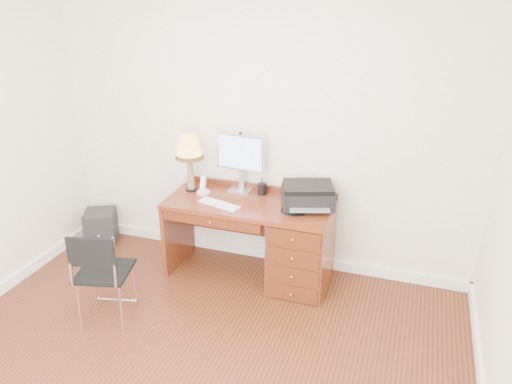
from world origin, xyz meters
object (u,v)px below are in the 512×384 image
(monitor, at_px, (240,156))
(phone, at_px, (203,189))
(equipment_box, at_px, (101,227))
(printer, at_px, (308,195))
(leg_lamp, at_px, (189,150))
(desk, at_px, (283,240))
(chair, at_px, (99,268))

(monitor, height_order, phone, monitor)
(equipment_box, bearing_deg, printer, -24.92)
(monitor, xyz_separation_m, leg_lamp, (-0.44, -0.16, 0.05))
(phone, bearing_deg, leg_lamp, 179.07)
(desk, distance_m, equipment_box, 2.04)
(chair, bearing_deg, printer, 26.62)
(monitor, relative_size, leg_lamp, 1.01)
(printer, xyz_separation_m, leg_lamp, (-1.12, -0.01, 0.30))
(phone, height_order, chair, phone)
(leg_lamp, distance_m, chair, 1.35)
(monitor, bearing_deg, desk, -20.12)
(printer, distance_m, equipment_box, 2.32)
(monitor, xyz_separation_m, equipment_box, (-1.54, -0.14, -0.92))
(leg_lamp, distance_m, phone, 0.38)
(leg_lamp, height_order, chair, leg_lamp)
(printer, height_order, equipment_box, printer)
(desk, relative_size, monitor, 2.75)
(leg_lamp, relative_size, equipment_box, 1.53)
(chair, bearing_deg, desk, 28.63)
(chair, bearing_deg, leg_lamp, 63.79)
(phone, distance_m, equipment_box, 1.39)
(equipment_box, bearing_deg, phone, -27.84)
(monitor, height_order, equipment_box, monitor)
(monitor, xyz_separation_m, chair, (-0.70, -1.32, -0.58))
(chair, bearing_deg, phone, 56.27)
(monitor, bearing_deg, equipment_box, -169.04)
(equipment_box, bearing_deg, desk, -27.49)
(desk, xyz_separation_m, printer, (0.19, 0.09, 0.44))
(chair, distance_m, equipment_box, 1.48)
(monitor, distance_m, leg_lamp, 0.47)
(monitor, height_order, chair, monitor)
(monitor, distance_m, phone, 0.46)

